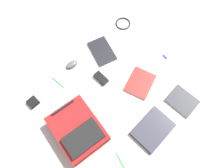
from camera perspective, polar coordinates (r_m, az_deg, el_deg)
name	(u,v)px	position (r m, az deg, el deg)	size (l,w,h in m)	color
ground_plane	(112,90)	(1.76, -0.09, -1.75)	(4.20, 4.20, 0.00)	gray
backpack	(78,130)	(1.62, -9.23, -12.29)	(0.34, 0.42, 0.15)	maroon
laptop	(153,129)	(1.69, 11.07, -12.01)	(0.34, 0.28, 0.03)	#24242C
book_blue	(140,83)	(1.79, 7.67, 0.31)	(0.31, 0.29, 0.01)	silver
book_comic	(102,51)	(1.92, -2.77, 8.97)	(0.21, 0.29, 0.01)	silver
book_manual	(182,101)	(1.81, 18.58, -4.42)	(0.24, 0.26, 0.02)	silver
computer_mouse	(72,64)	(1.87, -10.97, 5.25)	(0.06, 0.11, 0.03)	#4C4C51
cable_coil	(123,24)	(2.10, 3.01, 16.16)	(0.14, 0.14, 0.01)	black
power_brick	(101,78)	(1.79, -3.01, 1.60)	(0.06, 0.13, 0.03)	black
pen_black	(58,83)	(1.84, -14.59, 0.38)	(0.01, 0.01, 0.14)	#198C33
pen_blue	(121,162)	(1.64, 2.46, -20.51)	(0.01, 0.01, 0.15)	#198C33
earbud_pouch	(33,102)	(1.83, -20.77, -4.67)	(0.08, 0.08, 0.03)	black
usb_stick	(165,57)	(1.95, 14.28, 7.16)	(0.02, 0.05, 0.01)	#191999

